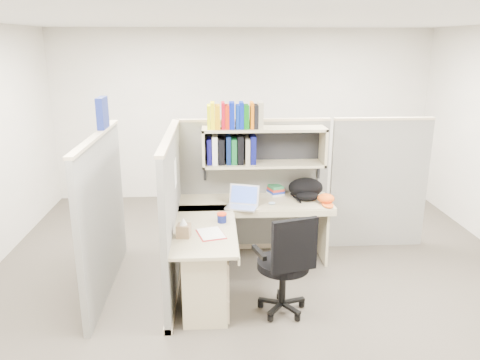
{
  "coord_description": "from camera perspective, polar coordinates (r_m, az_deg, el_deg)",
  "views": [
    {
      "loc": [
        -0.47,
        -4.49,
        2.49
      ],
      "look_at": [
        -0.2,
        0.25,
        1.08
      ],
      "focal_mm": 35.0,
      "sensor_mm": 36.0,
      "label": 1
    }
  ],
  "objects": [
    {
      "name": "book_stack",
      "position": [
        5.62,
        4.3,
        -1.17
      ],
      "size": [
        0.23,
        0.26,
        0.11
      ],
      "primitive_type": null,
      "rotation": [
        0.0,
        0.0,
        0.33
      ],
      "color": "gray",
      "rests_on": "desk"
    },
    {
      "name": "orange_cap",
      "position": [
        5.39,
        10.42,
        -2.22
      ],
      "size": [
        0.2,
        0.23,
        0.11
      ],
      "primitive_type": null,
      "rotation": [
        0.0,
        0.0,
        -0.01
      ],
      "color": "#D44F12",
      "rests_on": "desk"
    },
    {
      "name": "ground",
      "position": [
        5.15,
        2.41,
        -12.38
      ],
      "size": [
        6.0,
        6.0,
        0.0
      ],
      "primitive_type": "plane",
      "color": "#3A342D",
      "rests_on": "ground"
    },
    {
      "name": "paper_cup",
      "position": [
        5.51,
        1.73,
        -1.57
      ],
      "size": [
        0.08,
        0.08,
        0.1
      ],
      "primitive_type": "cylinder",
      "rotation": [
        0.0,
        0.0,
        -0.2
      ],
      "color": "white",
      "rests_on": "desk"
    },
    {
      "name": "desk",
      "position": [
        4.67,
        -2.23,
        -9.49
      ],
      "size": [
        1.74,
        1.75,
        0.73
      ],
      "color": "tan",
      "rests_on": "ground"
    },
    {
      "name": "laptop",
      "position": [
        5.12,
        0.2,
        -2.15
      ],
      "size": [
        0.42,
        0.42,
        0.24
      ],
      "primitive_type": null,
      "rotation": [
        0.0,
        0.0,
        -0.31
      ],
      "color": "silver",
      "rests_on": "desk"
    },
    {
      "name": "mouse",
      "position": [
        5.27,
        3.92,
        -2.83
      ],
      "size": [
        0.09,
        0.08,
        0.03
      ],
      "primitive_type": "ellipsoid",
      "rotation": [
        0.0,
        0.0,
        0.34
      ],
      "color": "#8CA8C7",
      "rests_on": "desk"
    },
    {
      "name": "backpack",
      "position": [
        5.47,
        8.11,
        -1.1
      ],
      "size": [
        0.43,
        0.35,
        0.24
      ],
      "primitive_type": null,
      "rotation": [
        0.0,
        0.0,
        -0.11
      ],
      "color": "black",
      "rests_on": "desk"
    },
    {
      "name": "cubicle",
      "position": [
        5.19,
        -2.0,
        -1.23
      ],
      "size": [
        3.79,
        1.84,
        1.95
      ],
      "color": "#5F5F5B",
      "rests_on": "ground"
    },
    {
      "name": "loose_paper",
      "position": [
        4.5,
        -3.56,
        -6.49
      ],
      "size": [
        0.29,
        0.34,
        0.0
      ],
      "primitive_type": null,
      "rotation": [
        0.0,
        0.0,
        0.26
      ],
      "color": "silver",
      "rests_on": "desk"
    },
    {
      "name": "snack_canister",
      "position": [
        4.74,
        -2.22,
        -4.58
      ],
      "size": [
        0.1,
        0.1,
        0.1
      ],
      "color": "#0E1654",
      "rests_on": "desk"
    },
    {
      "name": "tissue_box",
      "position": [
        4.41,
        -6.9,
        -5.73
      ],
      "size": [
        0.14,
        0.14,
        0.19
      ],
      "primitive_type": null,
      "rotation": [
        0.0,
        0.0,
        -0.14
      ],
      "color": "#896C4D",
      "rests_on": "desk"
    },
    {
      "name": "task_chair",
      "position": [
        4.47,
        5.48,
        -11.98
      ],
      "size": [
        0.58,
        0.54,
        1.03
      ],
      "color": "black",
      "rests_on": "ground"
    },
    {
      "name": "room_shell",
      "position": [
        4.59,
        2.65,
        5.61
      ],
      "size": [
        6.0,
        6.0,
        6.0
      ],
      "color": "beige",
      "rests_on": "ground"
    }
  ]
}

